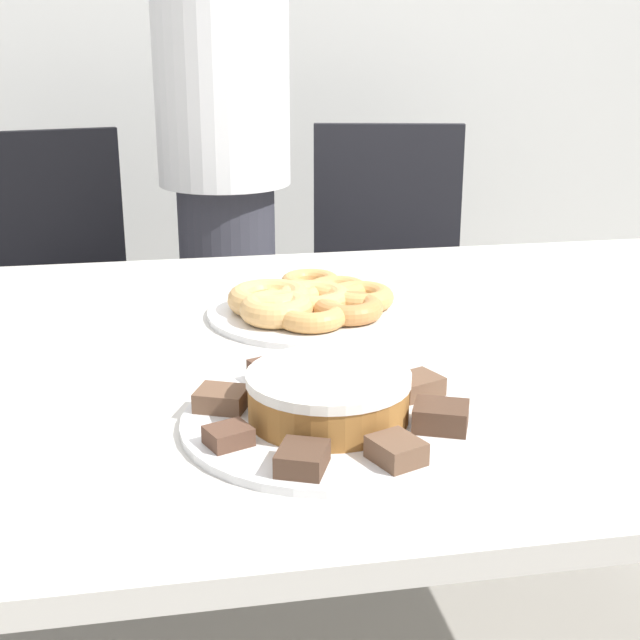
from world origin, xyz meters
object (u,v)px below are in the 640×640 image
object	(u,v)px
office_chair_left	(58,332)
plate_cake	(328,422)
office_chair_right	(387,313)
plate_donuts	(314,312)
person_standing	(224,151)
frosted_cake	(328,395)

from	to	relation	value
office_chair_left	plate_cake	size ratio (longest dim) A/B	2.70
office_chair_right	plate_donuts	bearing A→B (deg)	-100.11
office_chair_right	person_standing	bearing A→B (deg)	-155.96
plate_cake	person_standing	bearing A→B (deg)	91.15
plate_cake	plate_donuts	size ratio (longest dim) A/B	1.00
person_standing	office_chair_left	bearing A→B (deg)	168.13
office_chair_left	frosted_cake	size ratio (longest dim) A/B	4.87
plate_cake	frosted_cake	size ratio (longest dim) A/B	1.81
office_chair_left	plate_cake	distance (m)	1.35
office_chair_right	plate_donuts	world-z (taller)	office_chair_right
plate_cake	office_chair_left	bearing A→B (deg)	109.58
frosted_cake	person_standing	bearing A→B (deg)	91.15
office_chair_right	plate_cake	size ratio (longest dim) A/B	2.70
office_chair_left	plate_donuts	distance (m)	1.01
office_chair_right	plate_donuts	distance (m)	0.94
office_chair_right	plate_cake	bearing A→B (deg)	-95.48
plate_cake	plate_donuts	world-z (taller)	same
plate_cake	office_chair_right	bearing A→B (deg)	72.26
plate_donuts	office_chair_left	bearing A→B (deg)	120.97
office_chair_left	plate_cake	xyz separation A→B (m)	(0.44, -1.24, 0.28)
office_chair_left	person_standing	bearing A→B (deg)	-22.32
office_chair_left	frosted_cake	world-z (taller)	office_chair_left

